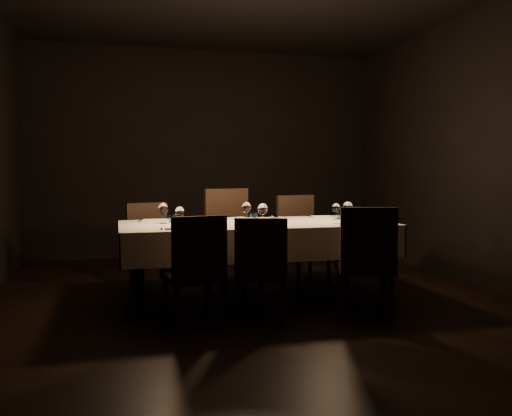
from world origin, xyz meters
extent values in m
cube|color=black|center=(0.00, 0.00, -0.01)|extent=(5.00, 6.00, 0.01)
cube|color=black|center=(0.00, 3.00, 1.50)|extent=(5.00, 0.01, 3.00)
cube|color=black|center=(0.00, -3.00, 1.50)|extent=(5.00, 0.01, 3.00)
cube|color=black|center=(2.50, 0.00, 1.50)|extent=(0.01, 6.00, 3.00)
cube|color=black|center=(0.00, 0.00, 0.73)|extent=(2.40, 1.00, 0.04)
cylinder|color=black|center=(-1.12, -0.42, 0.35)|extent=(0.07, 0.07, 0.71)
cylinder|color=black|center=(-1.12, 0.42, 0.35)|extent=(0.07, 0.07, 0.71)
cylinder|color=black|center=(1.12, -0.42, 0.35)|extent=(0.07, 0.07, 0.71)
cylinder|color=black|center=(1.12, 0.42, 0.35)|extent=(0.07, 0.07, 0.71)
cube|color=beige|center=(0.00, 0.00, 0.76)|extent=(2.52, 1.12, 0.01)
cube|color=beige|center=(0.00, 0.55, 0.61)|extent=(2.52, 0.01, 0.28)
cube|color=beige|center=(0.00, -0.55, 0.61)|extent=(2.52, 0.01, 0.28)
cube|color=beige|center=(1.25, 0.00, 0.61)|extent=(0.01, 1.12, 0.28)
cube|color=beige|center=(-1.25, 0.00, 0.61)|extent=(0.01, 1.12, 0.28)
cylinder|color=black|center=(-0.55, -0.45, 0.19)|extent=(0.04, 0.04, 0.38)
cylinder|color=black|center=(-0.49, -0.80, 0.19)|extent=(0.04, 0.04, 0.38)
cylinder|color=black|center=(-0.90, -0.50, 0.19)|extent=(0.04, 0.04, 0.38)
cylinder|color=black|center=(-0.84, -0.85, 0.19)|extent=(0.04, 0.04, 0.38)
cube|color=black|center=(-0.69, -0.65, 0.41)|extent=(0.50, 0.50, 0.06)
cube|color=black|center=(-0.66, -0.83, 0.67)|extent=(0.44, 0.12, 0.47)
cube|color=beige|center=(-0.78, -0.38, 0.77)|extent=(0.22, 0.16, 0.02)
cube|color=silver|center=(-0.91, -0.38, 0.76)|extent=(0.03, 0.19, 0.01)
cube|color=silver|center=(-0.65, -0.38, 0.76)|extent=(0.03, 0.19, 0.01)
cylinder|color=#A7D0F2|center=(-0.65, -0.20, 0.80)|extent=(0.07, 0.07, 0.07)
cylinder|color=white|center=(-0.73, -0.12, 0.76)|extent=(0.06, 0.06, 0.00)
cylinder|color=white|center=(-0.73, -0.12, 0.81)|extent=(0.01, 0.01, 0.08)
ellipsoid|color=white|center=(-0.73, -0.12, 0.89)|extent=(0.08, 0.08, 0.10)
cylinder|color=black|center=(0.10, -0.54, 0.18)|extent=(0.04, 0.04, 0.37)
cylinder|color=black|center=(-0.01, -0.86, 0.18)|extent=(0.04, 0.04, 0.37)
cylinder|color=black|center=(-0.22, -0.43, 0.18)|extent=(0.04, 0.04, 0.37)
cylinder|color=black|center=(-0.33, -0.75, 0.18)|extent=(0.04, 0.04, 0.37)
cube|color=black|center=(-0.11, -0.64, 0.39)|extent=(0.53, 0.53, 0.05)
cube|color=black|center=(-0.17, -0.81, 0.65)|extent=(0.41, 0.18, 0.46)
cube|color=beige|center=(-0.02, -0.38, 0.77)|extent=(0.24, 0.17, 0.02)
cube|color=silver|center=(-0.17, -0.38, 0.77)|extent=(0.04, 0.21, 0.01)
cube|color=silver|center=(0.13, -0.38, 0.77)|extent=(0.03, 0.21, 0.01)
cylinder|color=#A7D0F2|center=(0.13, -0.20, 0.80)|extent=(0.08, 0.08, 0.08)
cylinder|color=white|center=(0.03, -0.12, 0.76)|extent=(0.07, 0.07, 0.00)
cylinder|color=white|center=(0.03, -0.12, 0.81)|extent=(0.01, 0.01, 0.09)
ellipsoid|color=white|center=(0.03, -0.12, 0.90)|extent=(0.09, 0.09, 0.11)
cylinder|color=black|center=(0.99, -0.63, 0.20)|extent=(0.04, 0.04, 0.40)
cylinder|color=black|center=(0.88, -0.99, 0.20)|extent=(0.04, 0.04, 0.40)
cylinder|color=black|center=(0.63, -0.52, 0.20)|extent=(0.04, 0.04, 0.40)
cylinder|color=black|center=(0.52, -0.88, 0.20)|extent=(0.04, 0.04, 0.40)
cube|color=black|center=(0.76, -0.75, 0.43)|extent=(0.57, 0.57, 0.06)
cube|color=black|center=(0.70, -0.94, 0.71)|extent=(0.45, 0.18, 0.50)
cube|color=beige|center=(0.83, -0.38, 0.77)|extent=(0.24, 0.15, 0.02)
cube|color=silver|center=(0.68, -0.38, 0.77)|extent=(0.02, 0.21, 0.01)
cube|color=silver|center=(0.98, -0.38, 0.77)|extent=(0.02, 0.21, 0.01)
cylinder|color=#A7D0F2|center=(0.98, -0.20, 0.80)|extent=(0.08, 0.08, 0.08)
cylinder|color=white|center=(0.88, -0.12, 0.76)|extent=(0.07, 0.07, 0.00)
cylinder|color=white|center=(0.88, -0.12, 0.81)|extent=(0.01, 0.01, 0.09)
ellipsoid|color=white|center=(0.88, -0.12, 0.90)|extent=(0.09, 0.09, 0.11)
cylinder|color=black|center=(-1.04, 0.48, 0.19)|extent=(0.04, 0.04, 0.38)
cylinder|color=black|center=(-1.13, 0.82, 0.19)|extent=(0.04, 0.04, 0.38)
cylinder|color=black|center=(-0.69, 0.58, 0.19)|extent=(0.04, 0.04, 0.38)
cylinder|color=black|center=(-0.79, 0.92, 0.19)|extent=(0.04, 0.04, 0.38)
cube|color=black|center=(-0.91, 0.70, 0.41)|extent=(0.54, 0.54, 0.06)
cube|color=black|center=(-0.97, 0.88, 0.67)|extent=(0.43, 0.17, 0.48)
cube|color=beige|center=(-0.91, 0.38, 0.77)|extent=(0.25, 0.17, 0.02)
cube|color=silver|center=(-1.06, 0.38, 0.77)|extent=(0.04, 0.21, 0.01)
cube|color=silver|center=(-0.76, 0.38, 0.77)|extent=(0.04, 0.21, 0.01)
cylinder|color=#A7D0F2|center=(-0.76, 0.20, 0.80)|extent=(0.08, 0.08, 0.08)
cylinder|color=white|center=(-0.86, 0.12, 0.76)|extent=(0.07, 0.07, 0.00)
cylinder|color=white|center=(-0.86, 0.12, 0.81)|extent=(0.01, 0.01, 0.09)
ellipsoid|color=white|center=(-0.86, 0.12, 0.90)|extent=(0.09, 0.09, 0.11)
cylinder|color=black|center=(-0.22, 0.48, 0.22)|extent=(0.04, 0.04, 0.44)
cylinder|color=black|center=(-0.30, 0.89, 0.22)|extent=(0.04, 0.04, 0.44)
cylinder|color=black|center=(0.20, 0.56, 0.22)|extent=(0.04, 0.04, 0.44)
cylinder|color=black|center=(0.12, 0.98, 0.22)|extent=(0.04, 0.04, 0.44)
cube|color=black|center=(-0.05, 0.73, 0.47)|extent=(0.59, 0.59, 0.07)
cube|color=black|center=(-0.09, 0.94, 0.78)|extent=(0.50, 0.15, 0.55)
cube|color=beige|center=(-0.12, 0.38, 0.77)|extent=(0.25, 0.19, 0.02)
cube|color=silver|center=(-0.26, 0.38, 0.77)|extent=(0.05, 0.21, 0.01)
cube|color=silver|center=(0.03, 0.38, 0.77)|extent=(0.05, 0.21, 0.01)
cylinder|color=#A7D0F2|center=(0.03, 0.20, 0.80)|extent=(0.08, 0.08, 0.08)
cylinder|color=white|center=(-0.06, 0.12, 0.76)|extent=(0.07, 0.07, 0.00)
cylinder|color=white|center=(-0.06, 0.12, 0.81)|extent=(0.01, 0.01, 0.09)
ellipsoid|color=white|center=(-0.06, 0.12, 0.90)|extent=(0.09, 0.09, 0.11)
cylinder|color=black|center=(0.60, 0.51, 0.20)|extent=(0.04, 0.04, 0.40)
cylinder|color=black|center=(0.52, 0.88, 0.20)|extent=(0.04, 0.04, 0.40)
cylinder|color=black|center=(0.98, 0.58, 0.20)|extent=(0.04, 0.04, 0.40)
cylinder|color=black|center=(0.90, 0.96, 0.20)|extent=(0.04, 0.04, 0.40)
cube|color=black|center=(0.75, 0.73, 0.43)|extent=(0.55, 0.55, 0.06)
cube|color=black|center=(0.71, 0.93, 0.72)|extent=(0.47, 0.14, 0.51)
cube|color=beige|center=(0.82, 0.38, 0.77)|extent=(0.20, 0.13, 0.01)
cube|color=silver|center=(0.69, 0.38, 0.76)|extent=(0.02, 0.18, 0.01)
cube|color=silver|center=(0.94, 0.38, 0.76)|extent=(0.02, 0.18, 0.01)
cylinder|color=#A7D0F2|center=(0.94, 0.20, 0.80)|extent=(0.06, 0.06, 0.07)
cylinder|color=white|center=(0.86, 0.12, 0.76)|extent=(0.06, 0.06, 0.00)
cylinder|color=white|center=(0.86, 0.12, 0.80)|extent=(0.01, 0.01, 0.08)
ellipsoid|color=white|center=(0.86, 0.12, 0.88)|extent=(0.08, 0.08, 0.09)
camera|label=1|loc=(-1.27, -4.92, 1.26)|focal=38.00mm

